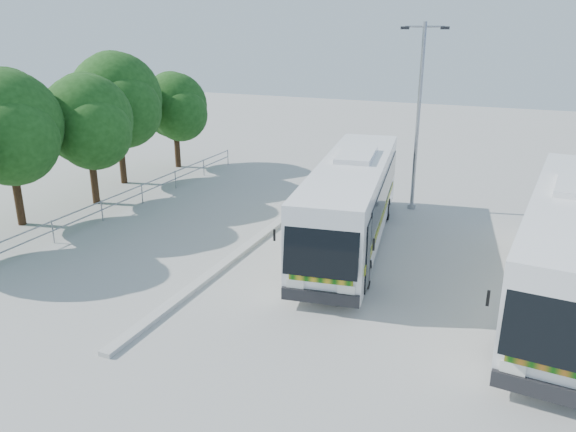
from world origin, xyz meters
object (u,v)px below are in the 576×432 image
at_px(tree_far_c, 88,120).
at_px(tree_far_d, 117,98).
at_px(tree_far_b, 8,125).
at_px(coach_main, 351,200).
at_px(coach_adjacent, 571,246).
at_px(tree_far_e, 175,106).
at_px(lamppost, 419,110).

height_order(tree_far_c, tree_far_d, tree_far_d).
xyz_separation_m(tree_far_b, tree_far_c, (0.89, 3.90, -0.31)).
height_order(tree_far_b, coach_main, tree_far_b).
bearing_deg(coach_adjacent, tree_far_e, 158.80).
bearing_deg(tree_far_b, coach_adjacent, 3.64).
relative_size(tree_far_d, coach_adjacent, 0.56).
relative_size(tree_far_d, lamppost, 0.83).
xyz_separation_m(tree_far_c, coach_main, (13.53, -0.32, -2.36)).
bearing_deg(tree_far_c, tree_far_e, 93.54).
distance_m(tree_far_c, coach_main, 13.74).
distance_m(coach_main, coach_adjacent, 8.26).
bearing_deg(tree_far_e, coach_main, -31.26).
height_order(tree_far_c, tree_far_e, tree_far_c).
bearing_deg(coach_adjacent, lamppost, 134.24).
bearing_deg(lamppost, coach_main, -119.57).
bearing_deg(tree_far_c, coach_adjacent, -6.57).
xyz_separation_m(tree_far_e, lamppost, (15.45, -2.74, 0.97)).
distance_m(tree_far_d, lamppost, 16.23).
bearing_deg(lamppost, tree_far_b, -165.22).
bearing_deg(lamppost, tree_far_e, 154.14).
bearing_deg(tree_far_c, tree_far_d, 107.83).
bearing_deg(tree_far_e, tree_far_d, -98.63).
height_order(tree_far_d, lamppost, lamppost).
xyz_separation_m(tree_far_b, tree_far_d, (-0.30, 7.60, 0.25)).
xyz_separation_m(tree_far_b, tree_far_e, (0.39, 12.10, -0.68)).
xyz_separation_m(tree_far_e, coach_adjacent, (22.01, -10.68, -1.91)).
bearing_deg(tree_far_b, lamppost, 30.59).
xyz_separation_m(tree_far_d, tree_far_e, (0.68, 4.50, -0.93)).
distance_m(tree_far_e, coach_adjacent, 24.54).
height_order(tree_far_b, coach_adjacent, tree_far_b).
bearing_deg(coach_adjacent, coach_main, 169.54).
distance_m(tree_far_e, coach_main, 16.54).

